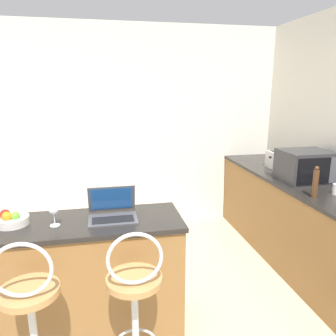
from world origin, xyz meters
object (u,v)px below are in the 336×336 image
at_px(laptop, 112,210).
at_px(pepper_mill, 315,183).
at_px(wine_glass_short, 54,211).
at_px(bar_stool_far, 135,311).
at_px(fruit_bowl, 11,220).
at_px(bar_stool_near, 32,325).
at_px(toaster, 278,160).
at_px(microwave, 305,166).

relative_size(laptop, pepper_mill, 1.24).
height_order(wine_glass_short, pepper_mill, pepper_mill).
bearing_deg(bar_stool_far, fruit_bowl, 145.56).
relative_size(bar_stool_near, bar_stool_far, 1.00).
xyz_separation_m(bar_stool_near, fruit_bowl, (-0.19, 0.54, 0.44)).
relative_size(toaster, wine_glass_short, 1.81).
bearing_deg(fruit_bowl, wine_glass_short, -14.49).
xyz_separation_m(microwave, pepper_mill, (-0.21, -0.46, -0.03)).
height_order(bar_stool_near, laptop, laptop).
bearing_deg(wine_glass_short, bar_stool_near, -102.36).
distance_m(toaster, pepper_mill, 1.05).
height_order(microwave, toaster, microwave).
relative_size(bar_stool_near, wine_glass_short, 7.05).
bearing_deg(bar_stool_far, microwave, 31.07).
bearing_deg(fruit_bowl, microwave, 12.13).
bearing_deg(laptop, toaster, 30.04).
bearing_deg(bar_stool_near, microwave, 24.45).
distance_m(laptop, pepper_mill, 1.72).
distance_m(laptop, fruit_bowl, 0.69).
xyz_separation_m(bar_stool_far, laptop, (-0.10, 0.54, 0.46)).
bearing_deg(toaster, laptop, -149.96).
height_order(bar_stool_near, fruit_bowl, bar_stool_near).
height_order(bar_stool_near, toaster, toaster).
bearing_deg(microwave, bar_stool_far, -148.93).
height_order(microwave, pepper_mill, microwave).
distance_m(bar_stool_far, laptop, 0.71).
relative_size(bar_stool_far, toaster, 3.88).
relative_size(bar_stool_near, laptop, 3.08).
height_order(toaster, wine_glass_short, toaster).
bearing_deg(pepper_mill, microwave, 65.68).
relative_size(wine_glass_short, pepper_mill, 0.54).
distance_m(fruit_bowl, wine_glass_short, 0.31).
height_order(bar_stool_far, wine_glass_short, bar_stool_far).
bearing_deg(pepper_mill, wine_glass_short, -175.17).
height_order(laptop, microwave, microwave).
bearing_deg(toaster, bar_stool_far, -138.07).
distance_m(laptop, toaster, 2.25).
height_order(bar_stool_far, microwave, microwave).
xyz_separation_m(fruit_bowl, wine_glass_short, (0.29, -0.08, 0.07)).
height_order(bar_stool_near, bar_stool_far, same).
height_order(laptop, pepper_mill, pepper_mill).
distance_m(laptop, microwave, 2.01).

